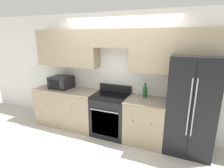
# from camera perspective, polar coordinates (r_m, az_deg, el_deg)

# --- Properties ---
(ground_plane) EXTENTS (12.00, 12.00, 0.00)m
(ground_plane) POSITION_cam_1_polar(r_m,az_deg,el_deg) (3.83, -1.87, -18.01)
(ground_plane) COLOR beige
(wall_back) EXTENTS (8.00, 0.39, 2.60)m
(wall_back) POSITION_cam_1_polar(r_m,az_deg,el_deg) (3.77, 1.59, 6.70)
(wall_back) COLOR white
(wall_back) RESTS_ON ground_plane
(lower_cabinets_left) EXTENTS (1.54, 0.64, 0.90)m
(lower_cabinets_left) POSITION_cam_1_polar(r_m,az_deg,el_deg) (4.40, -14.32, -7.26)
(lower_cabinets_left) COLOR tan
(lower_cabinets_left) RESTS_ON ground_plane
(lower_cabinets_right) EXTENTS (0.80, 0.64, 0.90)m
(lower_cabinets_right) POSITION_cam_1_polar(r_m,az_deg,el_deg) (3.67, 10.83, -11.75)
(lower_cabinets_right) COLOR tan
(lower_cabinets_right) RESTS_ON ground_plane
(oven_range) EXTENTS (0.75, 0.65, 1.06)m
(oven_range) POSITION_cam_1_polar(r_m,az_deg,el_deg) (3.87, -0.49, -9.91)
(oven_range) COLOR black
(oven_range) RESTS_ON ground_plane
(refrigerator) EXTENTS (0.81, 0.77, 1.80)m
(refrigerator) POSITION_cam_1_polar(r_m,az_deg,el_deg) (3.50, 24.28, -6.23)
(refrigerator) COLOR black
(refrigerator) RESTS_ON ground_plane
(microwave) EXTENTS (0.49, 0.43, 0.28)m
(microwave) POSITION_cam_1_polar(r_m,az_deg,el_deg) (4.36, -16.25, 0.57)
(microwave) COLOR black
(microwave) RESTS_ON lower_cabinets_left
(bottle) EXTENTS (0.08, 0.08, 0.29)m
(bottle) POSITION_cam_1_polar(r_m,az_deg,el_deg) (3.61, 10.71, -2.49)
(bottle) COLOR #195928
(bottle) RESTS_ON lower_cabinets_right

